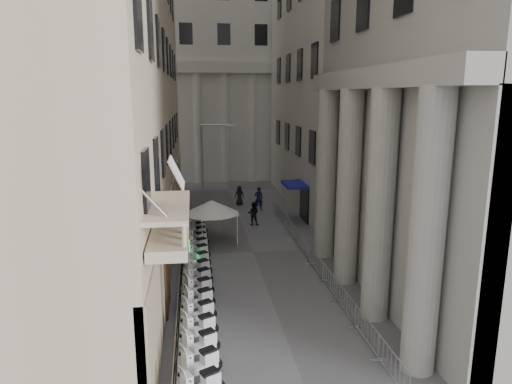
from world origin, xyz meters
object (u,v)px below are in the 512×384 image
Objects in this scene: security_tent at (221,208)px; pedestrian_a at (259,198)px; pedestrian_b at (253,213)px; info_kiosk at (187,254)px; street_lamp at (206,167)px.

pedestrian_a is (3.76, 8.69, -1.42)m from security_tent.
info_kiosk is at bearing 74.33° from pedestrian_b.
pedestrian_a is (5.92, 12.99, 0.07)m from info_kiosk.
security_tent is 1.93× the size of info_kiosk.
security_tent reaches higher than pedestrian_a.
pedestrian_a reaches higher than pedestrian_b.
pedestrian_a is 1.13× the size of pedestrian_b.
pedestrian_a is at bearing 66.61° from security_tent.
pedestrian_b is (3.47, -0.26, -3.62)m from street_lamp.
street_lamp is 3.78× the size of pedestrian_a.
street_lamp is at bearing 99.86° from security_tent.
street_lamp is 7.13m from pedestrian_a.
security_tent is 2.00× the size of pedestrian_b.
street_lamp is 4.27× the size of pedestrian_b.
street_lamp is at bearing 9.91° from pedestrian_b.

